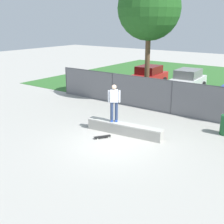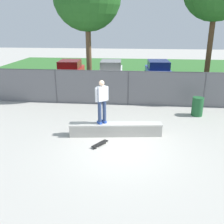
{
  "view_description": "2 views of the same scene",
  "coord_description": "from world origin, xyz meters",
  "px_view_note": "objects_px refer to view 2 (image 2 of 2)",
  "views": [
    {
      "loc": [
        7.18,
        -9.88,
        5.25
      ],
      "look_at": [
        -0.69,
        0.76,
        1.18
      ],
      "focal_mm": 47.97,
      "sensor_mm": 36.0,
      "label": 1
    },
    {
      "loc": [
        0.48,
        -8.53,
        4.48
      ],
      "look_at": [
        -0.47,
        0.97,
        1.14
      ],
      "focal_mm": 40.75,
      "sensor_mm": 36.0,
      "label": 2
    }
  ],
  "objects_px": {
    "car_red": "(70,71)",
    "skateboard": "(100,144)",
    "car_blue": "(158,71)",
    "skateboarder": "(102,100)",
    "car_white": "(111,71)",
    "concrete_ledge": "(116,129)",
    "trash_bin": "(197,107)"
  },
  "relations": [
    {
      "from": "skateboard",
      "to": "car_white",
      "type": "relative_size",
      "value": 0.18
    },
    {
      "from": "car_red",
      "to": "car_blue",
      "type": "relative_size",
      "value": 1.0
    },
    {
      "from": "concrete_ledge",
      "to": "car_white",
      "type": "height_order",
      "value": "car_white"
    },
    {
      "from": "car_white",
      "to": "car_blue",
      "type": "bearing_deg",
      "value": 6.07
    },
    {
      "from": "skateboarder",
      "to": "car_red",
      "type": "distance_m",
      "value": 11.15
    },
    {
      "from": "skateboard",
      "to": "car_white",
      "type": "distance_m",
      "value": 11.53
    },
    {
      "from": "concrete_ledge",
      "to": "skateboard",
      "type": "height_order",
      "value": "concrete_ledge"
    },
    {
      "from": "concrete_ledge",
      "to": "car_blue",
      "type": "height_order",
      "value": "car_blue"
    },
    {
      "from": "car_red",
      "to": "skateboard",
      "type": "bearing_deg",
      "value": -70.08
    },
    {
      "from": "skateboard",
      "to": "car_white",
      "type": "bearing_deg",
      "value": 93.8
    },
    {
      "from": "car_red",
      "to": "trash_bin",
      "type": "xyz_separation_m",
      "value": [
        8.56,
        -7.46,
        -0.36
      ]
    },
    {
      "from": "skateboard",
      "to": "car_red",
      "type": "relative_size",
      "value": 0.18
    },
    {
      "from": "trash_bin",
      "to": "skateboarder",
      "type": "bearing_deg",
      "value": -147.16
    },
    {
      "from": "car_red",
      "to": "car_white",
      "type": "distance_m",
      "value": 3.34
    },
    {
      "from": "car_white",
      "to": "car_blue",
      "type": "xyz_separation_m",
      "value": [
        3.79,
        0.4,
        0.0
      ]
    },
    {
      "from": "car_blue",
      "to": "skateboard",
      "type": "bearing_deg",
      "value": -104.31
    },
    {
      "from": "skateboarder",
      "to": "skateboard",
      "type": "height_order",
      "value": "skateboarder"
    },
    {
      "from": "skateboarder",
      "to": "car_blue",
      "type": "bearing_deg",
      "value": 74.29
    },
    {
      "from": "car_white",
      "to": "trash_bin",
      "type": "relative_size",
      "value": 4.48
    },
    {
      "from": "trash_bin",
      "to": "skateboard",
      "type": "bearing_deg",
      "value": -139.05
    },
    {
      "from": "skateboard",
      "to": "car_red",
      "type": "xyz_separation_m",
      "value": [
        -4.1,
        11.33,
        0.77
      ]
    },
    {
      "from": "concrete_ledge",
      "to": "car_blue",
      "type": "bearing_deg",
      "value": 77.01
    },
    {
      "from": "skateboarder",
      "to": "skateboard",
      "type": "relative_size",
      "value": 2.33
    },
    {
      "from": "skateboard",
      "to": "concrete_ledge",
      "type": "bearing_deg",
      "value": 62.52
    },
    {
      "from": "concrete_ledge",
      "to": "car_blue",
      "type": "xyz_separation_m",
      "value": [
        2.51,
        10.87,
        0.57
      ]
    },
    {
      "from": "skateboard",
      "to": "car_white",
      "type": "xyz_separation_m",
      "value": [
        -0.76,
        11.48,
        0.77
      ]
    },
    {
      "from": "skateboard",
      "to": "car_blue",
      "type": "bearing_deg",
      "value": 75.69
    },
    {
      "from": "car_red",
      "to": "car_blue",
      "type": "bearing_deg",
      "value": 4.44
    },
    {
      "from": "trash_bin",
      "to": "concrete_ledge",
      "type": "bearing_deg",
      "value": -143.99
    },
    {
      "from": "car_white",
      "to": "skateboard",
      "type": "bearing_deg",
      "value": -86.2
    },
    {
      "from": "car_white",
      "to": "trash_bin",
      "type": "height_order",
      "value": "car_white"
    },
    {
      "from": "car_white",
      "to": "car_red",
      "type": "bearing_deg",
      "value": -177.42
    }
  ]
}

